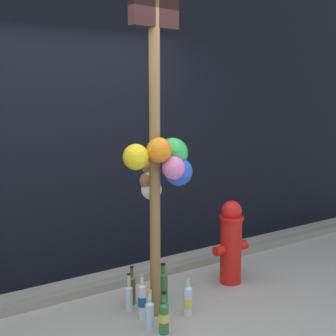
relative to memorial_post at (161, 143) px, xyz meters
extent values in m
plane|color=#9E9B93|center=(-0.28, -0.27, -1.45)|extent=(14.00, 14.00, 0.00)
cube|color=black|center=(-0.28, 1.25, 0.15)|extent=(10.00, 0.20, 3.22)
cube|color=gray|center=(-0.28, 0.72, -1.41)|extent=(8.00, 0.12, 0.08)
cylinder|color=olive|center=(-0.05, 0.01, -0.14)|extent=(0.09, 0.09, 2.63)
cube|color=black|center=(-0.05, 0.01, 1.08)|extent=(0.45, 0.13, 0.36)
sphere|color=blue|center=(0.15, -0.04, -0.24)|extent=(0.24, 0.24, 0.24)
sphere|color=orange|center=(-0.08, -0.10, -0.04)|extent=(0.20, 0.20, 0.20)
sphere|color=green|center=(0.14, 0.03, -0.09)|extent=(0.26, 0.26, 0.26)
sphere|color=yellow|center=(-0.25, -0.04, -0.09)|extent=(0.21, 0.21, 0.21)
sphere|color=#D66BB2|center=(0.03, -0.15, -0.18)|extent=(0.18, 0.18, 0.18)
sphere|color=brown|center=(-0.03, 0.14, -0.32)|extent=(0.15, 0.15, 0.15)
sphere|color=brown|center=(-0.03, 0.14, -0.21)|extent=(0.11, 0.11, 0.11)
sphere|color=brown|center=(-0.07, 0.14, -0.18)|extent=(0.04, 0.04, 0.04)
sphere|color=brown|center=(0.00, 0.14, -0.18)|extent=(0.04, 0.04, 0.04)
sphere|color=brown|center=(-0.03, 0.10, -0.21)|extent=(0.04, 0.04, 0.04)
sphere|color=silver|center=(0.00, 0.14, -0.40)|extent=(0.17, 0.17, 0.17)
sphere|color=silver|center=(0.00, 0.14, -0.27)|extent=(0.13, 0.13, 0.13)
sphere|color=silver|center=(-0.04, 0.14, -0.23)|extent=(0.05, 0.05, 0.05)
sphere|color=silver|center=(0.04, 0.14, -0.23)|extent=(0.05, 0.05, 0.05)
sphere|color=#9D9992|center=(0.00, 0.08, -0.27)|extent=(0.04, 0.04, 0.04)
cylinder|color=red|center=(0.94, 0.18, -1.13)|extent=(0.21, 0.21, 0.65)
cylinder|color=red|center=(0.94, 0.18, -0.79)|extent=(0.24, 0.24, 0.03)
sphere|color=red|center=(0.94, 0.18, -0.72)|extent=(0.20, 0.20, 0.20)
cylinder|color=red|center=(0.79, 0.18, -1.10)|extent=(0.09, 0.09, 0.09)
cylinder|color=red|center=(1.09, 0.18, -1.10)|extent=(0.09, 0.09, 0.09)
cylinder|color=#B2DBEA|center=(-0.20, 0.20, -1.35)|extent=(0.06, 0.06, 0.20)
cone|color=#B2DBEA|center=(-0.20, 0.20, -1.24)|extent=(0.06, 0.06, 0.03)
cylinder|color=#B2DBEA|center=(-0.20, 0.20, -1.18)|extent=(0.03, 0.03, 0.09)
cylinder|color=black|center=(-0.20, 0.20, -1.13)|extent=(0.03, 0.03, 0.01)
cylinder|color=silver|center=(-0.18, 0.01, -1.32)|extent=(0.07, 0.07, 0.28)
cone|color=silver|center=(-0.18, 0.01, -1.16)|extent=(0.07, 0.07, 0.03)
cylinder|color=silver|center=(-0.18, 0.01, -1.12)|extent=(0.03, 0.03, 0.06)
cylinder|color=#1E478C|center=(-0.18, 0.01, -1.31)|extent=(0.07, 0.07, 0.08)
cylinder|color=gold|center=(-0.18, 0.01, -1.08)|extent=(0.03, 0.03, 0.01)
cylinder|color=#337038|center=(-0.16, -0.29, -1.34)|extent=(0.08, 0.08, 0.23)
cone|color=#337038|center=(-0.16, -0.29, -1.21)|extent=(0.08, 0.08, 0.03)
cylinder|color=#337038|center=(-0.16, -0.29, -1.16)|extent=(0.04, 0.04, 0.06)
cylinder|color=#D8C64C|center=(-0.16, -0.29, -1.32)|extent=(0.08, 0.08, 0.07)
cylinder|color=black|center=(-0.16, -0.29, -1.12)|extent=(0.04, 0.04, 0.01)
cylinder|color=#B2DBEA|center=(0.18, -0.15, -1.34)|extent=(0.08, 0.08, 0.23)
cone|color=#B2DBEA|center=(0.18, -0.15, -1.21)|extent=(0.08, 0.08, 0.03)
cylinder|color=#B2DBEA|center=(0.18, -0.15, -1.16)|extent=(0.03, 0.03, 0.06)
cylinder|color=#D8C64C|center=(0.18, -0.15, -1.35)|extent=(0.08, 0.08, 0.09)
cylinder|color=gold|center=(0.18, -0.15, -1.13)|extent=(0.03, 0.03, 0.01)
cylinder|color=#337038|center=(0.13, 0.16, -1.32)|extent=(0.08, 0.08, 0.26)
cone|color=#337038|center=(0.13, 0.16, -1.17)|extent=(0.08, 0.08, 0.03)
cylinder|color=#337038|center=(0.13, 0.16, -1.13)|extent=(0.04, 0.04, 0.06)
cylinder|color=black|center=(0.13, 0.16, -1.09)|extent=(0.04, 0.04, 0.01)
cylinder|color=#B2DBEA|center=(-0.21, -0.16, -1.35)|extent=(0.07, 0.07, 0.20)
cone|color=#B2DBEA|center=(-0.21, -0.16, -1.24)|extent=(0.07, 0.07, 0.03)
cylinder|color=#B2DBEA|center=(-0.21, -0.16, -1.19)|extent=(0.03, 0.03, 0.07)
cylinder|color=gold|center=(-0.21, -0.16, -1.14)|extent=(0.04, 0.04, 0.01)
cylinder|color=brown|center=(-0.11, 0.30, -1.34)|extent=(0.06, 0.06, 0.24)
cone|color=brown|center=(-0.11, 0.30, -1.21)|extent=(0.06, 0.06, 0.03)
cylinder|color=brown|center=(-0.11, 0.30, -1.16)|extent=(0.03, 0.03, 0.07)
cylinder|color=black|center=(-0.11, 0.30, -1.11)|extent=(0.03, 0.03, 0.01)
cube|color=tan|center=(0.63, 0.33, -1.45)|extent=(0.09, 0.07, 0.01)
cube|color=tan|center=(0.58, -0.06, -1.45)|extent=(0.07, 0.10, 0.01)
camera|label=1|loc=(-2.02, -3.10, 0.37)|focal=49.37mm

